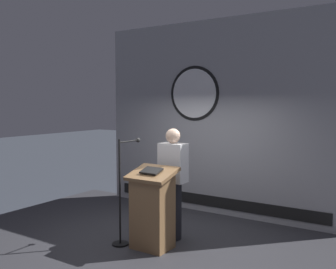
# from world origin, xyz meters

# --- Properties ---
(ground_plane) EXTENTS (40.00, 40.00, 0.00)m
(ground_plane) POSITION_xyz_m (0.00, 0.00, 0.00)
(ground_plane) COLOR #383D47
(stage_platform) EXTENTS (6.40, 4.00, 0.30)m
(stage_platform) POSITION_xyz_m (0.00, 0.00, 0.15)
(stage_platform) COLOR #333338
(stage_platform) RESTS_ON ground
(banner_display) EXTENTS (4.64, 0.12, 3.54)m
(banner_display) POSITION_xyz_m (-0.01, 1.85, 2.06)
(banner_display) COLOR #9E9EA3
(banner_display) RESTS_ON stage_platform
(podium) EXTENTS (0.64, 0.49, 1.15)m
(podium) POSITION_xyz_m (0.08, -0.22, 0.86)
(podium) COLOR olive
(podium) RESTS_ON stage_platform
(speaker_person) EXTENTS (0.40, 0.26, 1.66)m
(speaker_person) POSITION_xyz_m (0.12, 0.26, 1.15)
(speaker_person) COLOR black
(speaker_person) RESTS_ON stage_platform
(microphone_stand) EXTENTS (0.24, 0.59, 1.53)m
(microphone_stand) POSITION_xyz_m (-0.38, -0.31, 0.85)
(microphone_stand) COLOR black
(microphone_stand) RESTS_ON stage_platform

